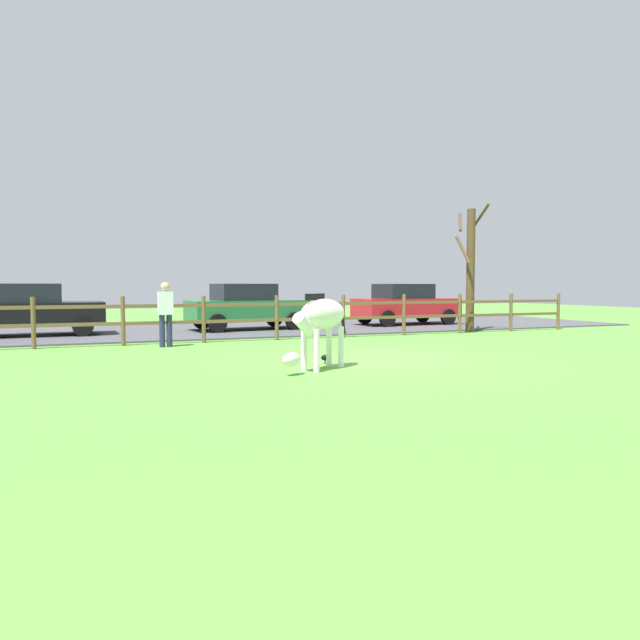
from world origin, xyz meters
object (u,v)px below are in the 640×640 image
Objects in this scene: zebra at (320,320)px; visitor_near_fence at (165,311)px; bare_tree at (470,267)px; crow_on_grass at (326,357)px; parked_car_red at (405,304)px; parked_car_green at (247,306)px; parked_car_black at (31,309)px.

zebra is 1.04× the size of visitor_near_fence.
visitor_near_fence reaches higher than zebra.
visitor_near_fence is at bearing 112.09° from zebra.
bare_tree is 19.73× the size of crow_on_grass.
parked_car_red is (-0.39, 3.50, -1.31)m from bare_tree.
bare_tree is at bearing 37.86° from zebra.
visitor_near_fence is at bearing 119.74° from crow_on_grass.
zebra is 9.52m from parked_car_green.
parked_car_green is 2.53× the size of visitor_near_fence.
visitor_near_fence is at bearing -155.01° from parked_car_red.
zebra is 1.18m from crow_on_grass.
parked_car_black is 5.46m from visitor_near_fence.
visitor_near_fence is (-3.28, -4.28, 0.06)m from parked_car_green.
visitor_near_fence is (-9.62, -4.49, 0.06)m from parked_car_red.
crow_on_grass is 0.13× the size of visitor_near_fence.
bare_tree is at bearing 35.81° from crow_on_grass.
bare_tree is 2.49× the size of zebra.
visitor_near_fence is (-10.01, -0.99, -1.24)m from bare_tree.
parked_car_black is (-12.96, -0.16, 0.00)m from parked_car_red.
zebra is 12.24m from parked_car_red.
bare_tree is 3.76m from parked_car_red.
bare_tree reaches higher than parked_car_green.
crow_on_grass is 11.41m from parked_car_red.
crow_on_grass is 10.55m from parked_car_black.
bare_tree is at bearing -26.10° from parked_car_green.
parked_car_black reaches higher than zebra.
parked_car_black is 2.47× the size of visitor_near_fence.
bare_tree reaches higher than parked_car_red.
bare_tree reaches higher than visitor_near_fence.
bare_tree reaches higher than zebra.
visitor_near_fence reaches higher than crow_on_grass.
visitor_near_fence reaches higher than parked_car_red.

